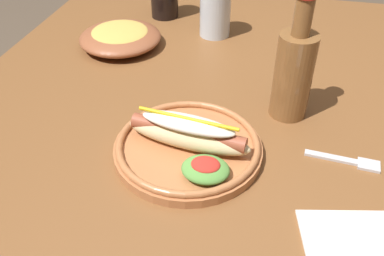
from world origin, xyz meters
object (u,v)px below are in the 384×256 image
object	(u,v)px
water_cup	(215,9)
napkin	(352,246)
side_bowl	(120,36)
hot_dog_plate	(189,144)
glass_bottle	(294,71)
fork	(349,161)

from	to	relation	value
water_cup	napkin	size ratio (longest dim) A/B	1.02
water_cup	side_bowl	distance (m)	0.24
hot_dog_plate	side_bowl	distance (m)	0.43
hot_dog_plate	glass_bottle	bearing A→B (deg)	45.36
hot_dog_plate	water_cup	distance (m)	0.46
glass_bottle	fork	bearing A→B (deg)	-48.17
hot_dog_plate	side_bowl	bearing A→B (deg)	125.69
fork	napkin	size ratio (longest dim) A/B	0.93
glass_bottle	water_cup	bearing A→B (deg)	122.86
water_cup	napkin	distance (m)	0.66
fork	napkin	xyz separation A→B (m)	(-0.01, -0.17, -0.00)
glass_bottle	napkin	world-z (taller)	glass_bottle
fork	napkin	bearing A→B (deg)	-86.70
hot_dog_plate	napkin	size ratio (longest dim) A/B	1.91
hot_dog_plate	glass_bottle	world-z (taller)	glass_bottle
fork	water_cup	xyz separation A→B (m)	(-0.30, 0.42, 0.06)
glass_bottle	hot_dog_plate	bearing A→B (deg)	-134.64
fork	hot_dog_plate	bearing A→B (deg)	-166.26
fork	side_bowl	distance (m)	0.60
water_cup	glass_bottle	world-z (taller)	glass_bottle
fork	water_cup	world-z (taller)	water_cup
hot_dog_plate	water_cup	size ratio (longest dim) A/B	1.88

